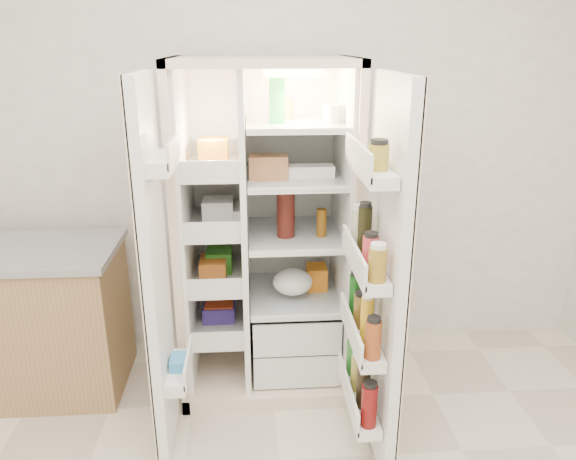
{
  "coord_description": "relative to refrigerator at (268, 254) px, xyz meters",
  "views": [
    {
      "loc": [
        -0.1,
        -1.18,
        1.87
      ],
      "look_at": [
        0.07,
        1.25,
        1.03
      ],
      "focal_mm": 34.0,
      "sensor_mm": 36.0,
      "label": 1
    }
  ],
  "objects": [
    {
      "name": "refrigerator",
      "position": [
        0.0,
        0.0,
        0.0
      ],
      "size": [
        0.92,
        0.7,
        1.8
      ],
      "color": "beige",
      "rests_on": "floor"
    },
    {
      "name": "wall_back",
      "position": [
        0.01,
        0.35,
        0.61
      ],
      "size": [
        4.0,
        0.02,
        2.7
      ],
      "primitive_type": "cube",
      "color": "white",
      "rests_on": "floor"
    },
    {
      "name": "kitchen_counter",
      "position": [
        -1.39,
        -0.07,
        -0.32
      ],
      "size": [
        1.16,
        0.62,
        0.84
      ],
      "color": "#9F764F",
      "rests_on": "floor"
    },
    {
      "name": "fridge_door",
      "position": [
        0.47,
        -0.7,
        0.13
      ],
      "size": [
        0.17,
        0.58,
        1.72
      ],
      "color": "white",
      "rests_on": "floor"
    },
    {
      "name": "freezer_door",
      "position": [
        -0.51,
        -0.6,
        0.15
      ],
      "size": [
        0.15,
        0.4,
        1.72
      ],
      "color": "white",
      "rests_on": "floor"
    }
  ]
}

